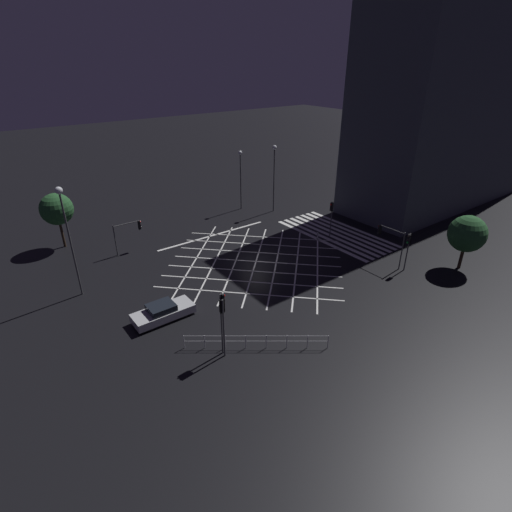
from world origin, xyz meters
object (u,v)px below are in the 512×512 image
(street_lamp_west, at_px, (274,165))
(traffic_light_sw_main, at_px, (389,237))
(traffic_light_nw_main, at_px, (222,316))
(street_tree_far, at_px, (57,209))
(street_lamp_east, at_px, (65,219))
(traffic_light_sw_cross, at_px, (408,245))
(street_lamp_far, at_px, (240,169))
(traffic_light_nw_cross, at_px, (222,312))
(traffic_light_ne_cross, at_px, (130,230))
(traffic_light_median_south, at_px, (331,212))
(waiting_car, at_px, (163,312))
(street_tree_near, at_px, (467,234))

(street_lamp_west, bearing_deg, traffic_light_sw_main, 178.24)
(traffic_light_nw_main, height_order, street_tree_far, street_tree_far)
(street_lamp_east, height_order, street_lamp_west, street_lamp_east)
(traffic_light_sw_cross, height_order, street_lamp_east, street_lamp_east)
(street_lamp_west, relative_size, street_lamp_far, 1.11)
(street_lamp_west, height_order, street_lamp_far, street_lamp_west)
(traffic_light_nw_cross, relative_size, traffic_light_ne_cross, 1.43)
(traffic_light_sw_main, distance_m, street_lamp_west, 17.85)
(traffic_light_ne_cross, bearing_deg, traffic_light_median_south, -27.05)
(waiting_car, bearing_deg, traffic_light_sw_cross, -16.77)
(street_tree_near, height_order, street_tree_far, street_tree_far)
(street_lamp_far, bearing_deg, street_lamp_east, 111.98)
(waiting_car, bearing_deg, traffic_light_nw_main, -76.99)
(traffic_light_median_south, xyz_separation_m, waiting_car, (-3.19, 21.18, -2.22))
(traffic_light_ne_cross, height_order, waiting_car, traffic_light_ne_cross)
(traffic_light_nw_cross, bearing_deg, traffic_light_nw_main, -119.46)
(street_lamp_far, bearing_deg, street_tree_near, -164.80)
(waiting_car, bearing_deg, street_tree_near, -19.65)
(traffic_light_sw_main, relative_size, waiting_car, 0.80)
(traffic_light_median_south, bearing_deg, traffic_light_sw_main, 87.85)
(traffic_light_sw_cross, relative_size, traffic_light_nw_main, 0.85)
(traffic_light_nw_cross, height_order, waiting_car, traffic_light_nw_cross)
(traffic_light_sw_cross, xyz_separation_m, traffic_light_median_south, (9.52, -0.17, 0.19))
(street_lamp_east, bearing_deg, traffic_light_nw_cross, -157.65)
(traffic_light_nw_main, height_order, street_lamp_east, street_lamp_east)
(traffic_light_sw_main, height_order, waiting_car, traffic_light_sw_main)
(traffic_light_sw_main, xyz_separation_m, street_lamp_east, (11.66, 24.79, 3.93))
(street_tree_near, height_order, waiting_car, street_tree_near)
(traffic_light_median_south, relative_size, street_tree_near, 0.77)
(traffic_light_sw_main, bearing_deg, waiting_car, 78.19)
(traffic_light_median_south, distance_m, waiting_car, 21.54)
(traffic_light_sw_cross, relative_size, traffic_light_sw_main, 1.00)
(street_lamp_east, height_order, street_lamp_far, street_lamp_east)
(traffic_light_sw_cross, distance_m, traffic_light_nw_main, 19.59)
(traffic_light_ne_cross, height_order, street_tree_far, street_tree_far)
(traffic_light_ne_cross, bearing_deg, street_tree_far, 134.66)
(traffic_light_nw_cross, bearing_deg, street_lamp_far, 52.56)
(traffic_light_nw_cross, xyz_separation_m, street_lamp_far, (22.35, -17.11, 1.89))
(traffic_light_ne_cross, distance_m, street_tree_near, 31.71)
(traffic_light_nw_main, relative_size, street_lamp_east, 0.47)
(traffic_light_sw_main, relative_size, traffic_light_median_south, 0.94)
(street_lamp_east, bearing_deg, traffic_light_ne_cross, -50.45)
(street_tree_far, bearing_deg, traffic_light_nw_cross, -170.12)
(traffic_light_nw_main, relative_size, traffic_light_median_south, 1.10)
(traffic_light_median_south, height_order, street_tree_far, street_tree_far)
(street_lamp_east, xyz_separation_m, street_lamp_west, (5.90, -25.33, -0.80))
(traffic_light_sw_cross, bearing_deg, traffic_light_nw_cross, -1.11)
(traffic_light_sw_main, height_order, street_tree_near, street_tree_near)
(street_lamp_west, bearing_deg, street_tree_near, -169.44)
(traffic_light_ne_cross, distance_m, street_lamp_east, 9.48)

